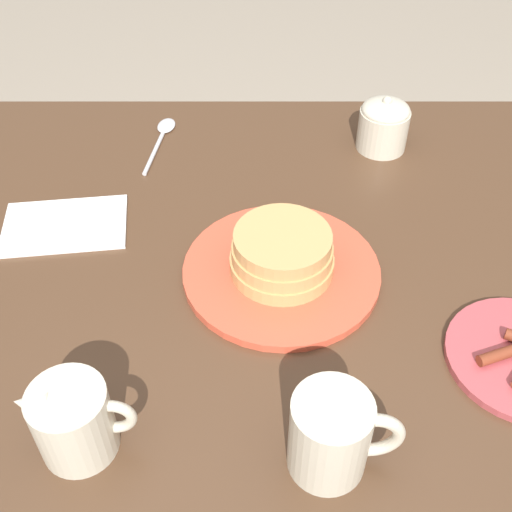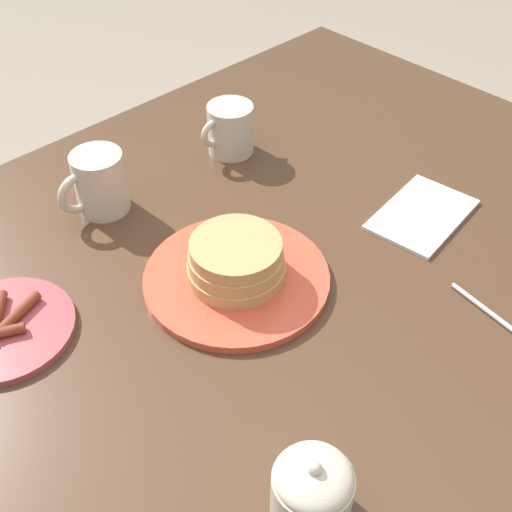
# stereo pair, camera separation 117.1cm
# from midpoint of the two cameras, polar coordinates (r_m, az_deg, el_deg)

# --- Properties ---
(dining_table) EXTENTS (1.46, 0.94, 0.77)m
(dining_table) POSITION_cam_midpoint_polar(r_m,az_deg,el_deg) (0.77, 16.00, -37.12)
(dining_table) COLOR #4C3321
(dining_table) RESTS_ON ground_plane
(pancake_plate) EXTENTS (0.26, 0.26, 0.07)m
(pancake_plate) POSITION_cam_midpoint_polar(r_m,az_deg,el_deg) (0.64, 20.86, -36.54)
(pancake_plate) COLOR #DB5138
(pancake_plate) RESTS_ON dining_table
(side_plate_bacon) EXTENTS (0.18, 0.18, 0.02)m
(side_plate_bacon) POSITION_cam_midpoint_polar(r_m,az_deg,el_deg) (0.63, -15.63, -46.12)
(side_plate_bacon) COLOR #B2474C
(side_plate_bacon) RESTS_ON dining_table
(coffee_mug) EXTENTS (0.12, 0.08, 0.10)m
(coffee_mug) POSITION_cam_midpoint_polar(r_m,az_deg,el_deg) (0.63, -3.43, -23.10)
(coffee_mug) COLOR beige
(coffee_mug) RESTS_ON dining_table
(creamer_pitcher) EXTENTS (0.12, 0.08, 0.10)m
(creamer_pitcher) POSITION_cam_midpoint_polar(r_m,az_deg,el_deg) (0.74, 13.16, -10.75)
(creamer_pitcher) COLOR beige
(creamer_pitcher) RESTS_ON dining_table
(sugar_bowl) EXTENTS (0.08, 0.08, 0.09)m
(sugar_bowl) POSITION_cam_midpoint_polar(r_m,az_deg,el_deg) (0.68, 50.49, -59.94)
(sugar_bowl) COLOR beige
(sugar_bowl) RESTS_ON dining_table
(napkin) EXTENTS (0.19, 0.13, 0.01)m
(napkin) POSITION_cam_midpoint_polar(r_m,az_deg,el_deg) (0.82, 38.19, -21.22)
(napkin) COLOR white
(napkin) RESTS_ON dining_table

